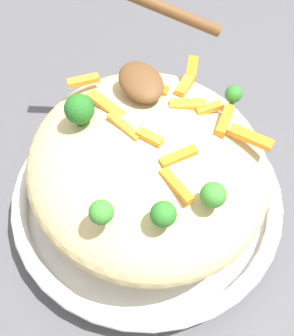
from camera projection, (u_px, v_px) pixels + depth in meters
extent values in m
plane|color=#4C4C51|center=(147.00, 208.00, 0.49)|extent=(2.40, 2.40, 0.00)
cylinder|color=silver|center=(147.00, 203.00, 0.48)|extent=(0.27, 0.27, 0.02)
torus|color=silver|center=(147.00, 194.00, 0.47)|extent=(0.29, 0.29, 0.02)
torus|color=black|center=(147.00, 193.00, 0.47)|extent=(0.28, 0.28, 0.00)
ellipsoid|color=#DBC689|center=(147.00, 166.00, 0.43)|extent=(0.25, 0.23, 0.10)
cube|color=orange|center=(192.00, 68.00, 0.44)|extent=(0.03, 0.02, 0.01)
cube|color=orange|center=(180.00, 184.00, 0.36)|extent=(0.04, 0.01, 0.01)
cube|color=orange|center=(152.00, 89.00, 0.43)|extent=(0.03, 0.03, 0.01)
cube|color=orange|center=(187.00, 105.00, 0.41)|extent=(0.02, 0.04, 0.01)
cube|color=orange|center=(149.00, 138.00, 0.38)|extent=(0.03, 0.02, 0.01)
cube|color=orange|center=(209.00, 108.00, 0.41)|extent=(0.01, 0.03, 0.01)
cube|color=orange|center=(83.00, 80.00, 0.43)|extent=(0.01, 0.03, 0.01)
cube|color=orange|center=(185.00, 85.00, 0.43)|extent=(0.03, 0.03, 0.01)
cube|color=orange|center=(225.00, 120.00, 0.40)|extent=(0.03, 0.03, 0.01)
cube|color=orange|center=(179.00, 157.00, 0.37)|extent=(0.01, 0.03, 0.01)
cube|color=orange|center=(251.00, 137.00, 0.39)|extent=(0.04, 0.03, 0.01)
cube|color=orange|center=(124.00, 127.00, 0.39)|extent=(0.04, 0.02, 0.01)
cube|color=orange|center=(106.00, 105.00, 0.41)|extent=(0.04, 0.02, 0.01)
cylinder|color=#296820|center=(163.00, 220.00, 0.34)|extent=(0.01, 0.01, 0.01)
sphere|color=#2D7A28|center=(163.00, 214.00, 0.33)|extent=(0.02, 0.02, 0.02)
cylinder|color=#377928|center=(212.00, 202.00, 0.35)|extent=(0.01, 0.01, 0.01)
sphere|color=#3D8E33|center=(213.00, 195.00, 0.34)|extent=(0.02, 0.02, 0.02)
cylinder|color=#205B1C|center=(81.00, 120.00, 0.40)|extent=(0.01, 0.01, 0.01)
sphere|color=#236B23|center=(79.00, 109.00, 0.39)|extent=(0.03, 0.03, 0.03)
cylinder|color=#377928|center=(102.00, 219.00, 0.34)|extent=(0.01, 0.01, 0.01)
sphere|color=#3D8E33|center=(101.00, 212.00, 0.33)|extent=(0.02, 0.02, 0.02)
cylinder|color=#296820|center=(232.00, 100.00, 0.42)|extent=(0.01, 0.01, 0.01)
sphere|color=#2D7A28|center=(234.00, 94.00, 0.41)|extent=(0.02, 0.02, 0.02)
ellipsoid|color=brown|center=(141.00, 82.00, 0.41)|extent=(0.06, 0.04, 0.02)
cylinder|color=brown|center=(144.00, 0.00, 0.43)|extent=(0.08, 0.15, 0.08)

